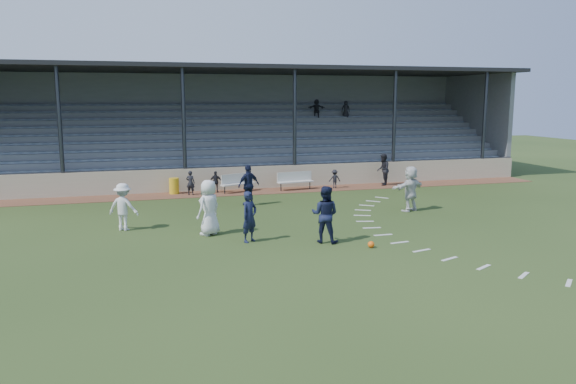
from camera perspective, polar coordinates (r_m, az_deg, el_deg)
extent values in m
plane|color=#283B18|center=(19.48, 2.03, -4.95)|extent=(90.00, 90.00, 0.00)
cube|color=brown|center=(29.43, -4.29, 0.00)|extent=(34.00, 2.00, 0.02)
cube|color=#B9AB8E|center=(30.36, -4.71, 1.42)|extent=(34.00, 0.18, 1.20)
cube|color=beige|center=(29.31, -5.07, 0.83)|extent=(1.99, 1.18, 0.06)
cube|color=beige|center=(29.49, -5.16, 1.37)|extent=(1.85, 0.86, 0.54)
cylinder|color=#2C2E33|center=(28.88, -6.45, 0.21)|extent=(0.06, 0.06, 0.40)
cylinder|color=#2C2E33|center=(29.84, -3.72, 0.55)|extent=(0.06, 0.06, 0.40)
cube|color=beige|center=(29.90, 0.77, 1.03)|extent=(2.04, 0.67, 0.06)
cube|color=beige|center=(30.07, 0.65, 1.56)|extent=(1.99, 0.33, 0.54)
cylinder|color=#2C2E33|center=(29.59, -0.72, 0.49)|extent=(0.06, 0.06, 0.40)
cylinder|color=#2C2E33|center=(30.29, 2.23, 0.70)|extent=(0.06, 0.06, 0.40)
cylinder|color=gold|center=(29.30, -11.49, 0.62)|extent=(0.51, 0.51, 0.81)
sphere|color=#F15C0E|center=(18.73, 8.44, -5.30)|extent=(0.22, 0.22, 0.22)
imported|color=silver|center=(20.26, -8.03, -1.57)|extent=(1.16, 1.10, 2.00)
imported|color=#121834|center=(19.15, -3.94, -2.53)|extent=(0.76, 0.71, 1.75)
imported|color=#121834|center=(19.05, 3.77, -2.28)|extent=(1.20, 1.14, 1.95)
imported|color=silver|center=(21.67, -16.40, -1.46)|extent=(1.31, 1.10, 1.77)
imported|color=#121834|center=(25.70, -4.02, 0.70)|extent=(1.18, 0.81, 1.87)
imported|color=silver|center=(24.91, 12.32, 0.34)|extent=(1.91, 1.22, 1.97)
imported|color=black|center=(31.92, 9.63, 2.26)|extent=(1.00, 1.07, 1.76)
imported|color=black|center=(28.79, -9.88, 0.93)|extent=(0.53, 0.46, 1.23)
imported|color=black|center=(29.29, -7.34, 1.03)|extent=(0.71, 0.45, 1.12)
imported|color=black|center=(30.62, 4.76, 1.35)|extent=(0.66, 0.39, 1.01)
cube|color=slate|center=(30.89, -4.91, 1.56)|extent=(34.00, 0.80, 1.20)
cube|color=slate|center=(30.91, -4.97, 2.77)|extent=(33.00, 0.28, 0.10)
cube|color=slate|center=(31.65, -5.20, 2.11)|extent=(34.00, 0.80, 1.60)
cube|color=slate|center=(31.65, -5.26, 3.66)|extent=(33.00, 0.28, 0.10)
cube|color=slate|center=(32.40, -5.47, 2.63)|extent=(34.00, 0.80, 2.00)
cube|color=slate|center=(32.39, -5.53, 4.50)|extent=(33.00, 0.28, 0.10)
cube|color=slate|center=(33.16, -5.73, 3.13)|extent=(34.00, 0.80, 2.40)
cube|color=slate|center=(33.14, -5.80, 5.30)|extent=(33.00, 0.28, 0.10)
cube|color=slate|center=(33.92, -5.98, 3.61)|extent=(34.00, 0.80, 2.80)
cube|color=slate|center=(33.90, -6.05, 6.07)|extent=(33.00, 0.28, 0.10)
cube|color=slate|center=(34.69, -6.22, 4.07)|extent=(34.00, 0.80, 3.20)
cube|color=slate|center=(34.67, -6.30, 6.80)|extent=(33.00, 0.28, 0.10)
cube|color=slate|center=(35.45, -6.45, 4.51)|extent=(34.00, 0.80, 3.60)
cube|color=slate|center=(35.44, -6.53, 7.50)|extent=(33.00, 0.28, 0.10)
cube|color=slate|center=(36.22, -6.66, 4.93)|extent=(34.00, 0.80, 4.00)
cube|color=slate|center=(36.22, -6.75, 8.17)|extent=(33.00, 0.28, 0.10)
cube|color=slate|center=(37.00, -6.87, 5.33)|extent=(34.00, 0.80, 4.40)
cube|color=slate|center=(37.00, -6.97, 8.82)|extent=(33.00, 0.28, 0.10)
cube|color=slate|center=(37.53, -7.05, 6.91)|extent=(34.00, 0.40, 6.40)
cube|color=slate|center=(40.45, 18.30, 6.69)|extent=(0.30, 7.80, 6.40)
cube|color=black|center=(33.69, -6.10, 12.26)|extent=(34.60, 9.00, 0.22)
cylinder|color=#2C2E33|center=(29.79, -22.14, 5.72)|extent=(0.20, 0.20, 6.50)
cylinder|color=#2C2E33|center=(29.76, -10.53, 6.26)|extent=(0.20, 0.20, 6.50)
cylinder|color=#2C2E33|center=(30.92, 0.68, 6.53)|extent=(0.20, 0.20, 6.50)
cylinder|color=#2C2E33|center=(33.14, 10.73, 6.57)|extent=(0.20, 0.20, 6.50)
cylinder|color=#2C2E33|center=(36.23, 19.30, 6.44)|extent=(0.20, 0.20, 6.50)
cylinder|color=#2C2E33|center=(30.28, -4.73, 2.64)|extent=(34.00, 0.05, 0.05)
imported|color=black|center=(37.57, 5.89, 8.39)|extent=(0.60, 0.47, 1.10)
imported|color=black|center=(36.86, 2.92, 8.48)|extent=(1.17, 0.66, 1.20)
cube|color=silver|center=(28.09, 9.51, -0.57)|extent=(0.54, 0.61, 0.01)
cube|color=silver|center=(27.05, 8.64, -0.93)|extent=(0.59, 0.56, 0.01)
cube|color=silver|center=(25.96, 8.00, -1.36)|extent=(0.64, 0.51, 0.01)
cube|color=silver|center=(24.86, 7.62, -1.84)|extent=(0.67, 0.44, 0.01)
cube|color=silver|center=(23.74, 7.55, -2.37)|extent=(0.70, 0.37, 0.01)
cube|color=silver|center=(22.63, 7.83, -2.97)|extent=(0.71, 0.29, 0.01)
cube|color=silver|center=(21.55, 8.51, -3.62)|extent=(0.71, 0.21, 0.01)
cube|color=silver|center=(20.52, 9.65, -4.32)|extent=(0.70, 0.12, 0.01)
cube|color=silver|center=(19.56, 11.27, -5.05)|extent=(0.71, 0.21, 0.01)
cube|color=silver|center=(18.71, 13.43, -5.80)|extent=(0.71, 0.29, 0.01)
cube|color=silver|center=(17.99, 16.10, -6.54)|extent=(0.70, 0.37, 0.01)
cube|color=silver|center=(17.43, 19.26, -7.22)|extent=(0.67, 0.44, 0.01)
cube|color=silver|center=(17.06, 22.82, -7.81)|extent=(0.64, 0.51, 0.01)
cube|color=silver|center=(16.88, 26.64, -8.25)|extent=(0.59, 0.56, 0.01)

